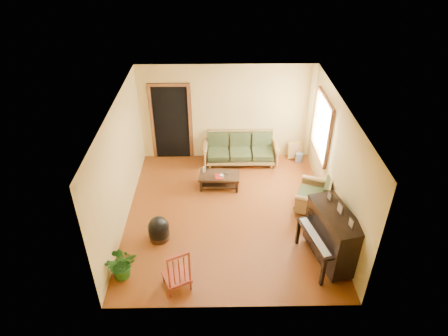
{
  "coord_description": "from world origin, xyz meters",
  "views": [
    {
      "loc": [
        -0.21,
        -6.94,
        5.8
      ],
      "look_at": [
        -0.1,
        0.2,
        1.1
      ],
      "focal_mm": 32.0,
      "sensor_mm": 36.0,
      "label": 1
    }
  ],
  "objects_px": {
    "sofa": "(240,149)",
    "footstool": "(159,231)",
    "piano": "(332,237)",
    "potted_plant": "(122,263)",
    "armchair": "(313,193)",
    "coffee_table": "(219,181)",
    "ceramic_crock": "(299,157)",
    "red_chair": "(176,268)"
  },
  "relations": [
    {
      "from": "footstool",
      "to": "ceramic_crock",
      "type": "distance_m",
      "value": 4.52
    },
    {
      "from": "armchair",
      "to": "footstool",
      "type": "relative_size",
      "value": 1.99
    },
    {
      "from": "armchair",
      "to": "piano",
      "type": "distance_m",
      "value": 1.58
    },
    {
      "from": "armchair",
      "to": "ceramic_crock",
      "type": "height_order",
      "value": "armchair"
    },
    {
      "from": "potted_plant",
      "to": "ceramic_crock",
      "type": "bearing_deg",
      "value": 44.82
    },
    {
      "from": "footstool",
      "to": "sofa",
      "type": "bearing_deg",
      "value": 57.94
    },
    {
      "from": "sofa",
      "to": "armchair",
      "type": "xyz_separation_m",
      "value": [
        1.53,
        -1.95,
        0.01
      ]
    },
    {
      "from": "sofa",
      "to": "ceramic_crock",
      "type": "relative_size",
      "value": 7.82
    },
    {
      "from": "sofa",
      "to": "potted_plant",
      "type": "bearing_deg",
      "value": -121.29
    },
    {
      "from": "armchair",
      "to": "piano",
      "type": "bearing_deg",
      "value": -67.99
    },
    {
      "from": "red_chair",
      "to": "ceramic_crock",
      "type": "distance_m",
      "value": 5.14
    },
    {
      "from": "sofa",
      "to": "piano",
      "type": "relative_size",
      "value": 1.5
    },
    {
      "from": "armchair",
      "to": "potted_plant",
      "type": "xyz_separation_m",
      "value": [
        -3.9,
        -1.94,
        -0.1
      ]
    },
    {
      "from": "ceramic_crock",
      "to": "potted_plant",
      "type": "distance_m",
      "value": 5.59
    },
    {
      "from": "sofa",
      "to": "piano",
      "type": "bearing_deg",
      "value": -66.11
    },
    {
      "from": "coffee_table",
      "to": "footstool",
      "type": "relative_size",
      "value": 2.26
    },
    {
      "from": "red_chair",
      "to": "ceramic_crock",
      "type": "relative_size",
      "value": 3.8
    },
    {
      "from": "sofa",
      "to": "potted_plant",
      "type": "xyz_separation_m",
      "value": [
        -2.37,
        -3.89,
        -0.09
      ]
    },
    {
      "from": "armchair",
      "to": "footstool",
      "type": "xyz_separation_m",
      "value": [
        -3.35,
        -0.96,
        -0.22
      ]
    },
    {
      "from": "sofa",
      "to": "footstool",
      "type": "relative_size",
      "value": 4.51
    },
    {
      "from": "ceramic_crock",
      "to": "potted_plant",
      "type": "relative_size",
      "value": 0.38
    },
    {
      "from": "sofa",
      "to": "ceramic_crock",
      "type": "bearing_deg",
      "value": 1.67
    },
    {
      "from": "piano",
      "to": "ceramic_crock",
      "type": "relative_size",
      "value": 5.23
    },
    {
      "from": "footstool",
      "to": "potted_plant",
      "type": "xyz_separation_m",
      "value": [
        -0.55,
        -0.98,
        0.12
      ]
    },
    {
      "from": "piano",
      "to": "red_chair",
      "type": "distance_m",
      "value": 2.97
    },
    {
      "from": "red_chair",
      "to": "potted_plant",
      "type": "xyz_separation_m",
      "value": [
        -1.02,
        0.26,
        -0.15
      ]
    },
    {
      "from": "coffee_table",
      "to": "red_chair",
      "type": "height_order",
      "value": "red_chair"
    },
    {
      "from": "coffee_table",
      "to": "footstool",
      "type": "height_order",
      "value": "footstool"
    },
    {
      "from": "armchair",
      "to": "red_chair",
      "type": "xyz_separation_m",
      "value": [
        -2.88,
        -2.2,
        0.04
      ]
    },
    {
      "from": "armchair",
      "to": "piano",
      "type": "height_order",
      "value": "piano"
    },
    {
      "from": "coffee_table",
      "to": "sofa",
      "type": "bearing_deg",
      "value": 62.35
    },
    {
      "from": "sofa",
      "to": "armchair",
      "type": "height_order",
      "value": "armchair"
    },
    {
      "from": "armchair",
      "to": "ceramic_crock",
      "type": "xyz_separation_m",
      "value": [
        0.06,
        2.0,
        -0.31
      ]
    },
    {
      "from": "sofa",
      "to": "red_chair",
      "type": "xyz_separation_m",
      "value": [
        -1.35,
        -4.15,
        0.06
      ]
    },
    {
      "from": "coffee_table",
      "to": "ceramic_crock",
      "type": "height_order",
      "value": "coffee_table"
    },
    {
      "from": "coffee_table",
      "to": "ceramic_crock",
      "type": "xyz_separation_m",
      "value": [
        2.16,
        1.13,
        -0.05
      ]
    },
    {
      "from": "ceramic_crock",
      "to": "coffee_table",
      "type": "bearing_deg",
      "value": -152.44
    },
    {
      "from": "sofa",
      "to": "coffee_table",
      "type": "bearing_deg",
      "value": -117.62
    },
    {
      "from": "coffee_table",
      "to": "piano",
      "type": "height_order",
      "value": "piano"
    },
    {
      "from": "ceramic_crock",
      "to": "footstool",
      "type": "bearing_deg",
      "value": -139.14
    },
    {
      "from": "footstool",
      "to": "piano",
      "type": "bearing_deg",
      "value": -10.28
    },
    {
      "from": "footstool",
      "to": "potted_plant",
      "type": "distance_m",
      "value": 1.13
    }
  ]
}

